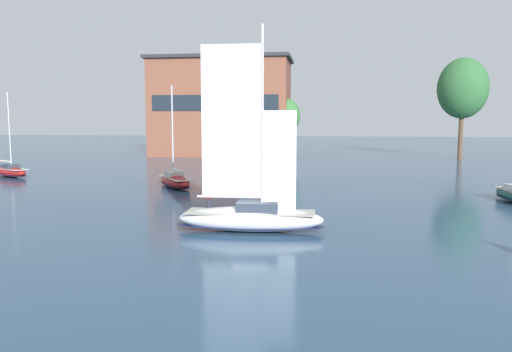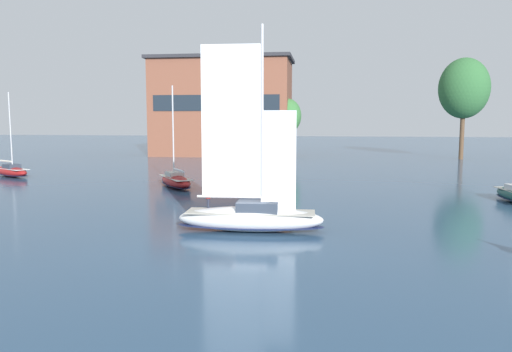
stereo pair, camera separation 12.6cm
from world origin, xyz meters
name	(u,v)px [view 1 (the left image)]	position (x,y,z in m)	size (l,w,h in m)	color
ground_plane	(251,231)	(0.00, 0.00, 0.00)	(400.00, 400.00, 0.00)	#2D4C6B
waterfront_building	(222,107)	(-17.40, 75.07, 10.81)	(31.10, 16.46, 21.54)	brown
tree_shore_left	(463,89)	(32.69, 70.00, 14.15)	(9.82, 9.82, 20.21)	brown
tree_shore_center	(286,116)	(-2.71, 71.44, 8.72)	(6.05, 6.05, 12.46)	brown
sailboat_main	(251,216)	(0.02, 0.00, 1.15)	(10.81, 3.34, 14.72)	silver
sailboat_moored_near_marina	(175,180)	(-12.33, 22.02, 0.82)	(6.89, 8.69, 12.08)	maroon
sailboat_moored_mid_channel	(9,171)	(-38.85, 29.64, 0.80)	(8.61, 6.56, 11.85)	maroon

